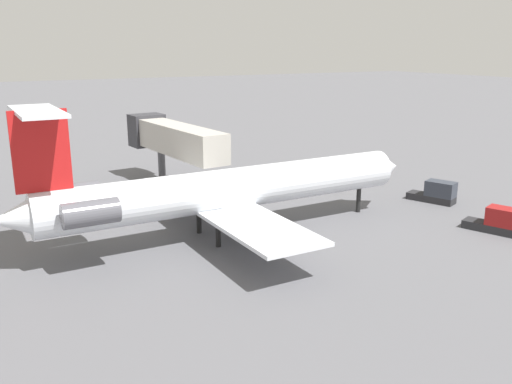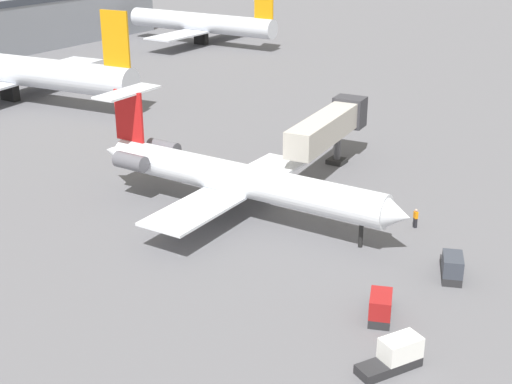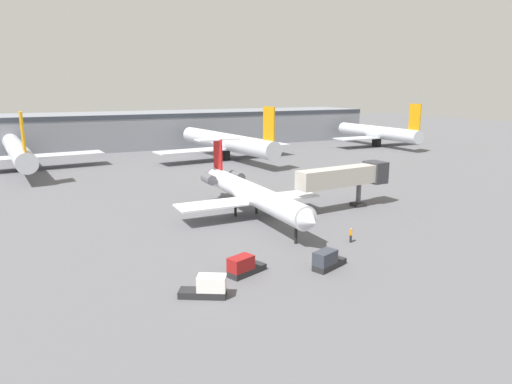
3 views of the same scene
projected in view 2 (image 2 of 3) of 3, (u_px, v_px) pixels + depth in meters
ground_plane at (235, 220)px, 61.42m from camera, size 400.00×400.00×0.10m
regional_jet at (233, 177)px, 61.16m from camera, size 20.14×30.85×9.61m
jet_bridge at (331, 125)px, 71.52m from camera, size 15.43×4.26×6.45m
ground_crew_marshaller at (416, 218)px, 59.56m from camera, size 0.46×0.47×1.69m
baggage_tug_lead at (395, 355)px, 41.20m from camera, size 4.18×3.17×1.90m
baggage_tug_trailing at (452, 267)px, 51.42m from camera, size 4.24×2.74×1.90m
baggage_tug_spare at (380, 307)px, 46.29m from camera, size 4.24×2.69×1.90m
parked_airliner_centre at (8, 70)px, 98.39m from camera, size 35.80×42.29×13.50m
parked_airliner_east_mid at (202, 23)px, 140.45m from camera, size 28.10×33.43×13.13m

